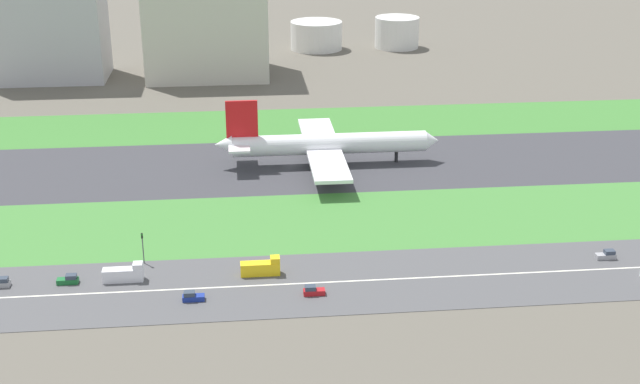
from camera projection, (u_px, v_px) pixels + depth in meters
name	position (u px, v px, depth m)	size (l,w,h in m)	color
ground_plane	(292.00, 166.00, 244.31)	(800.00, 800.00, 0.00)	#5B564C
runway	(292.00, 166.00, 244.30)	(280.00, 46.00, 0.10)	#38383D
grass_median_north	(284.00, 124.00, 282.22)	(280.00, 36.00, 0.10)	#3D7A33
grass_median_south	(304.00, 222.00, 206.37)	(280.00, 36.00, 0.10)	#427F38
highway	(317.00, 283.00, 176.78)	(280.00, 28.00, 0.10)	#4C4C4F
highway_centerline	(317.00, 283.00, 176.76)	(266.00, 0.50, 0.01)	silver
airliner	(324.00, 144.00, 242.88)	(65.00, 56.00, 19.70)	white
car_5	(313.00, 291.00, 171.71)	(4.40, 1.80, 2.00)	#B2191E
truck_0	(262.00, 268.00, 179.73)	(8.40, 2.50, 4.00)	yellow
car_3	(192.00, 297.00, 169.42)	(4.40, 1.80, 2.00)	navy
truck_2	(124.00, 274.00, 177.03)	(8.40, 2.50, 4.00)	silver
car_0	(606.00, 255.00, 187.19)	(4.40, 1.80, 2.00)	#99999E
car_1	(69.00, 280.00, 176.23)	(4.40, 1.80, 2.00)	#19662D
car_2	(0.00, 283.00, 174.92)	(4.40, 1.80, 2.00)	#99999E
traffic_light	(143.00, 246.00, 183.77)	(0.36, 0.50, 7.20)	#4C4C51
terminal_building	(43.00, 13.00, 331.59)	(46.46, 28.90, 52.76)	#B2B2B7
hangar_building	(206.00, 17.00, 338.68)	(48.29, 37.73, 46.73)	beige
fuel_tank_west	(316.00, 35.00, 391.12)	(23.88, 23.88, 12.86)	silver
fuel_tank_centre	(397.00, 32.00, 394.44)	(20.50, 20.50, 14.17)	silver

